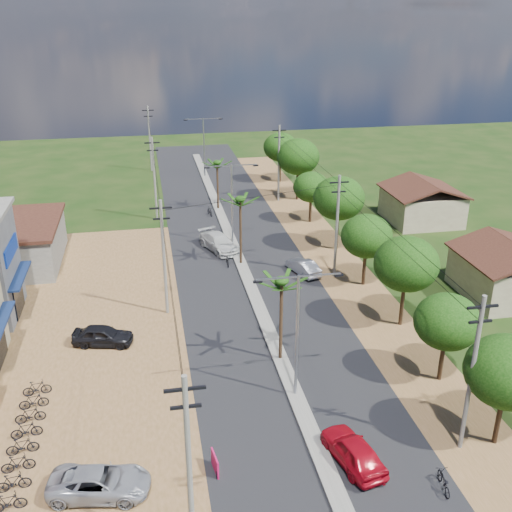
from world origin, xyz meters
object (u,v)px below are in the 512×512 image
Objects in this scene: roadside_sign at (215,464)px; car_parked_silver at (100,483)px; car_silver_mid at (303,267)px; car_parked_dark at (103,336)px; moto_rider_east at (444,482)px; car_white_far at (219,243)px; car_red_near at (353,451)px; parked_scooter_row at (22,446)px.

car_parked_silver is at bearing 176.92° from roadside_sign.
car_parked_dark is (-16.57, -8.85, 0.06)m from car_silver_mid.
moto_rider_east is at bearing -24.65° from roadside_sign.
car_parked_dark is 3.27× the size of roadside_sign.
car_white_far is 29.42m from roadside_sign.
car_silver_mid is (3.50, 23.06, -0.10)m from car_red_near.
car_silver_mid is at bearing -111.33° from car_red_near.
moto_rider_east is at bearing -89.77° from car_parked_silver.
car_red_near is 3.50× the size of roadside_sign.
car_parked_dark is at bearing -60.11° from car_red_near.
car_parked_dark is (-0.49, 14.01, 0.03)m from car_parked_silver.
car_parked_dark is (-10.07, -15.61, -0.06)m from car_white_far.
car_white_far is 29.39m from parked_scooter_row.
car_red_near is 23.33m from car_silver_mid.
car_red_near reaches higher than car_parked_dark.
car_red_near is at bearing -12.90° from parked_scooter_row.
car_parked_silver is 0.44× the size of parked_scooter_row.
moto_rider_east is (0.20, -25.62, -0.20)m from car_silver_mid.
moto_rider_east is at bearing -122.13° from car_parked_dark.
parked_scooter_row is (-3.63, -10.39, -0.20)m from car_parked_dark.
car_parked_silver reaches higher than parked_scooter_row.
car_parked_silver is (-16.08, -22.86, 0.03)m from car_silver_mid.
roadside_sign is 0.11× the size of parked_scooter_row.
car_silver_mid reaches higher than parked_scooter_row.
roadside_sign is (6.07, -13.54, -0.18)m from car_parked_dark.
moto_rider_east is (16.77, -16.77, -0.25)m from car_parked_dark.
car_white_far is (-3.00, 29.82, 0.01)m from car_red_near.
car_silver_mid is 9.38m from car_white_far.
car_white_far is 31.13m from car_parked_silver.
roadside_sign is at bearing -18.00° from parked_scooter_row.
car_parked_silver is at bearing -1.29° from moto_rider_east.
car_white_far is at bearing -19.96° from car_parked_dark.
parked_scooter_row is at bearing 58.57° from car_parked_silver.
car_red_near is 17.14m from parked_scooter_row.
roadside_sign reaches higher than moto_rider_east.
car_red_near is at bearing -124.53° from car_parked_dark.
car_silver_mid is 0.95× the size of car_parked_dark.
car_parked_silver reaches higher than car_silver_mid.
roadside_sign is at bearing 46.92° from car_silver_mid.
car_parked_silver is (-9.58, -29.62, -0.09)m from car_white_far.
roadside_sign is (-10.50, -22.39, -0.12)m from car_silver_mid.
car_white_far is at bearing -69.98° from moto_rider_east.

